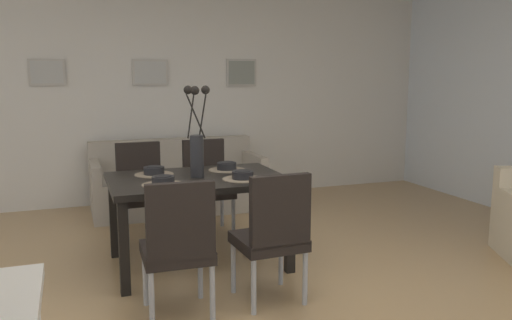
% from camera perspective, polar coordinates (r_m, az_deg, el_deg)
% --- Properties ---
extents(ground_plane, '(9.00, 9.00, 0.00)m').
position_cam_1_polar(ground_plane, '(3.73, -1.15, -15.36)').
color(ground_plane, tan).
extents(back_wall_panel, '(9.00, 0.10, 2.60)m').
position_cam_1_polar(back_wall_panel, '(6.56, -10.45, 6.89)').
color(back_wall_panel, silver).
rests_on(back_wall_panel, ground).
extents(dining_table, '(1.40, 0.96, 0.74)m').
position_cam_1_polar(dining_table, '(4.25, -6.44, -3.01)').
color(dining_table, black).
rests_on(dining_table, ground).
extents(dining_chair_near_left, '(0.46, 0.46, 0.92)m').
position_cam_1_polar(dining_chair_near_left, '(3.35, -8.52, -8.95)').
color(dining_chair_near_left, black).
rests_on(dining_chair_near_left, ground).
extents(dining_chair_near_right, '(0.46, 0.46, 0.92)m').
position_cam_1_polar(dining_chair_near_right, '(5.06, -12.50, -2.85)').
color(dining_chair_near_right, black).
rests_on(dining_chair_near_right, ground).
extents(dining_chair_far_left, '(0.46, 0.46, 0.92)m').
position_cam_1_polar(dining_chair_far_left, '(3.54, 1.90, -7.85)').
color(dining_chair_far_left, black).
rests_on(dining_chair_far_left, ground).
extents(dining_chair_far_right, '(0.44, 0.44, 0.92)m').
position_cam_1_polar(dining_chair_far_right, '(5.19, -5.44, -2.37)').
color(dining_chair_far_right, black).
rests_on(dining_chair_far_right, ground).
extents(centerpiece_vase, '(0.21, 0.23, 0.73)m').
position_cam_1_polar(centerpiece_vase, '(4.19, -6.53, 1.94)').
color(centerpiece_vase, '#232326').
rests_on(centerpiece_vase, dining_table).
extents(placemat_near_left, '(0.32, 0.32, 0.01)m').
position_cam_1_polar(placemat_near_left, '(3.97, -10.16, -2.67)').
color(placemat_near_left, '#7F705B').
rests_on(placemat_near_left, dining_table).
extents(bowl_near_left, '(0.17, 0.17, 0.07)m').
position_cam_1_polar(bowl_near_left, '(3.96, -10.18, -2.14)').
color(bowl_near_left, black).
rests_on(bowl_near_left, dining_table).
extents(placemat_near_right, '(0.32, 0.32, 0.01)m').
position_cam_1_polar(placemat_near_right, '(4.39, -11.13, -1.56)').
color(placemat_near_right, '#7F705B').
rests_on(placemat_near_right, dining_table).
extents(bowl_near_right, '(0.17, 0.17, 0.07)m').
position_cam_1_polar(bowl_near_right, '(4.38, -11.15, -1.08)').
color(bowl_near_right, black).
rests_on(bowl_near_right, dining_table).
extents(placemat_far_left, '(0.32, 0.32, 0.01)m').
position_cam_1_polar(placemat_far_left, '(4.12, -1.49, -2.09)').
color(placemat_far_left, '#7F705B').
rests_on(placemat_far_left, dining_table).
extents(bowl_far_left, '(0.17, 0.17, 0.07)m').
position_cam_1_polar(bowl_far_left, '(4.11, -1.49, -1.58)').
color(bowl_far_left, black).
rests_on(bowl_far_left, dining_table).
extents(placemat_far_right, '(0.32, 0.32, 0.01)m').
position_cam_1_polar(placemat_far_right, '(4.52, -3.23, -1.07)').
color(placemat_far_right, '#7F705B').
rests_on(placemat_far_right, dining_table).
extents(bowl_far_right, '(0.17, 0.17, 0.07)m').
position_cam_1_polar(bowl_far_right, '(4.52, -3.23, -0.61)').
color(bowl_far_right, black).
rests_on(bowl_far_right, dining_table).
extents(sofa, '(1.94, 0.84, 0.80)m').
position_cam_1_polar(sofa, '(6.15, -8.63, -2.80)').
color(sofa, '#A89E8E').
rests_on(sofa, ground).
extents(framed_picture_left, '(0.39, 0.03, 0.30)m').
position_cam_1_polar(framed_picture_left, '(6.39, -21.99, 8.93)').
color(framed_picture_left, '#B2ADA3').
extents(framed_picture_center, '(0.42, 0.03, 0.31)m').
position_cam_1_polar(framed_picture_center, '(6.46, -11.54, 9.40)').
color(framed_picture_center, '#B2ADA3').
extents(framed_picture_right, '(0.40, 0.03, 0.35)m').
position_cam_1_polar(framed_picture_right, '(6.73, -1.61, 9.57)').
color(framed_picture_right, '#B2ADA3').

